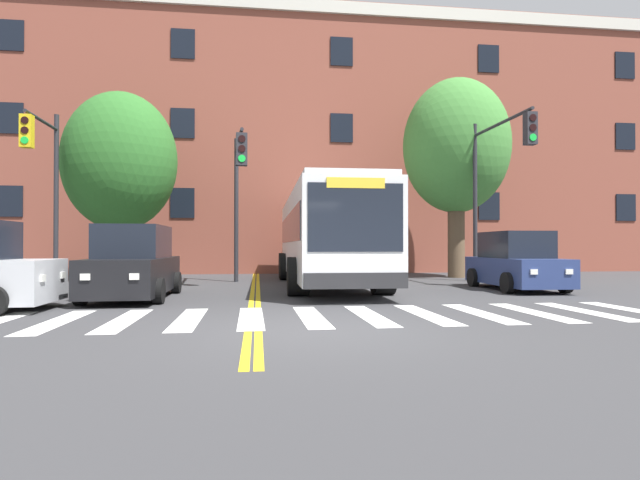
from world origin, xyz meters
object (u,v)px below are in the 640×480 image
object	(u,v)px
traffic_light_near_corner	(495,169)
street_tree_curbside_large	(456,147)
car_black_near_lane	(134,265)
traffic_light_overhead	(238,180)
street_tree_curbside_small	(120,162)
car_navy_far_lane	(516,263)
city_bus	(324,235)
traffic_light_far_corner	(45,169)
car_teal_behind_bus	(313,256)

from	to	relation	value
traffic_light_near_corner	street_tree_curbside_large	distance (m)	3.94
car_black_near_lane	traffic_light_near_corner	xyz separation A→B (m)	(11.37, 3.35, 3.19)
traffic_light_overhead	street_tree_curbside_small	distance (m)	5.29
car_navy_far_lane	traffic_light_overhead	size ratio (longest dim) A/B	0.75
traffic_light_near_corner	street_tree_curbside_small	bearing A→B (deg)	166.23
city_bus	traffic_light_near_corner	size ratio (longest dim) A/B	1.96
car_black_near_lane	traffic_light_overhead	size ratio (longest dim) A/B	0.80
car_navy_far_lane	traffic_light_near_corner	xyz separation A→B (m)	(0.41, 2.11, 3.22)
traffic_light_far_corner	street_tree_curbside_small	world-z (taller)	street_tree_curbside_small
car_teal_behind_bus	traffic_light_far_corner	distance (m)	12.88
car_black_near_lane	city_bus	bearing A→B (deg)	35.08
street_tree_curbside_small	city_bus	bearing A→B (deg)	-20.93
car_navy_far_lane	traffic_light_far_corner	distance (m)	15.46
car_teal_behind_bus	street_tree_curbside_small	xyz separation A→B (m)	(-8.06, -5.42, 3.73)
car_navy_far_lane	car_teal_behind_bus	xyz separation A→B (m)	(-5.02, 10.84, 0.01)
car_navy_far_lane	street_tree_curbside_large	size ratio (longest dim) A/B	0.47
traffic_light_near_corner	traffic_light_far_corner	world-z (taller)	traffic_light_near_corner
traffic_light_near_corner	traffic_light_overhead	size ratio (longest dim) A/B	1.12
city_bus	street_tree_curbside_large	xyz separation A→B (m)	(6.06, 3.22, 3.83)
car_teal_behind_bus	car_navy_far_lane	bearing A→B (deg)	-65.14
car_black_near_lane	car_navy_far_lane	distance (m)	11.03
traffic_light_overhead	car_teal_behind_bus	bearing A→B (deg)	66.23
car_black_near_lane	car_teal_behind_bus	bearing A→B (deg)	63.84
street_tree_curbside_small	traffic_light_near_corner	bearing A→B (deg)	-13.77
city_bus	traffic_light_far_corner	bearing A→B (deg)	176.70
city_bus	car_navy_far_lane	xyz separation A→B (m)	(5.57, -2.54, -0.88)
car_teal_behind_bus	traffic_light_far_corner	bearing A→B (deg)	-141.63
street_tree_curbside_large	street_tree_curbside_small	distance (m)	13.61
traffic_light_far_corner	traffic_light_overhead	distance (m)	6.34
car_teal_behind_bus	traffic_light_overhead	world-z (taller)	traffic_light_overhead
traffic_light_far_corner	street_tree_curbside_large	size ratio (longest dim) A/B	0.71
city_bus	traffic_light_near_corner	distance (m)	6.43
car_teal_behind_bus	traffic_light_near_corner	bearing A→B (deg)	-58.10
car_navy_far_lane	traffic_light_overhead	bearing A→B (deg)	160.88
city_bus	traffic_light_overhead	size ratio (longest dim) A/B	2.20
traffic_light_near_corner	traffic_light_far_corner	distance (m)	15.27
traffic_light_near_corner	traffic_light_overhead	world-z (taller)	traffic_light_near_corner
traffic_light_near_corner	street_tree_curbside_small	size ratio (longest dim) A/B	0.83
traffic_light_near_corner	traffic_light_far_corner	size ratio (longest dim) A/B	1.01
city_bus	car_navy_far_lane	distance (m)	6.18
traffic_light_overhead	car_black_near_lane	bearing A→B (deg)	-120.40
car_navy_far_lane	traffic_light_near_corner	size ratio (longest dim) A/B	0.67
city_bus	traffic_light_near_corner	world-z (taller)	traffic_light_near_corner
city_bus	car_navy_far_lane	size ratio (longest dim) A/B	2.95
car_navy_far_lane	car_teal_behind_bus	world-z (taller)	car_teal_behind_bus
traffic_light_far_corner	street_tree_curbside_large	xyz separation A→B (m)	(15.32, 2.69, 1.63)
city_bus	car_teal_behind_bus	xyz separation A→B (m)	(0.54, 8.30, -0.87)
street_tree_curbside_large	street_tree_curbside_small	bearing A→B (deg)	-178.53
car_black_near_lane	car_navy_far_lane	xyz separation A→B (m)	(10.96, 1.24, -0.04)
traffic_light_far_corner	street_tree_curbside_large	world-z (taller)	street_tree_curbside_large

